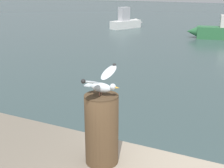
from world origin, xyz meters
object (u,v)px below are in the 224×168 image
mooring_post (102,129)px  boat_white (128,22)px  boat_green (217,31)px  seagull (101,83)px

mooring_post → boat_white: (-9.14, 21.79, -1.63)m
mooring_post → boat_white: mooring_post is taller
mooring_post → boat_green: size_ratio=0.19×
seagull → boat_green: size_ratio=0.17×
boat_green → boat_white: boat_white is taller
boat_green → boat_white: size_ratio=1.21×
boat_green → seagull: bearing=-85.3°
seagull → boat_white: seagull is taller
mooring_post → seagull: (0.00, 0.00, 0.52)m
mooring_post → boat_white: bearing=112.8°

